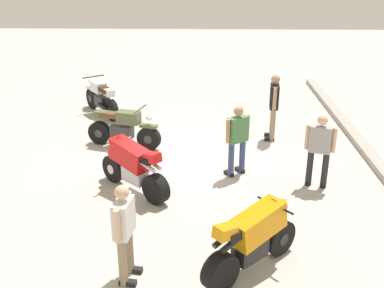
{
  "coord_description": "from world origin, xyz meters",
  "views": [
    {
      "loc": [
        10.25,
        0.6,
        4.59
      ],
      "look_at": [
        0.97,
        0.35,
        0.75
      ],
      "focal_mm": 43.63,
      "sensor_mm": 36.0,
      "label": 1
    }
  ],
  "objects": [
    {
      "name": "person_in_white_shirt",
      "position": [
        4.51,
        -0.54,
        0.88
      ],
      "size": [
        0.63,
        0.37,
        1.58
      ],
      "rotation": [
        0.0,
        0.0,
        1.4
      ],
      "color": "gray",
      "rests_on": "ground"
    },
    {
      "name": "motorcycle_silver_cruiser",
      "position": [
        -3.14,
        -2.49,
        0.52
      ],
      "size": [
        1.75,
        1.34,
        1.09
      ],
      "rotation": [
        0.0,
        0.0,
        3.78
      ],
      "color": "black",
      "rests_on": "ground"
    },
    {
      "name": "motorcycle_red_sportbike",
      "position": [
        1.74,
        -0.83,
        0.59
      ],
      "size": [
        1.46,
        1.57,
        1.14
      ],
      "rotation": [
        0.0,
        0.0,
        3.97
      ],
      "color": "black",
      "rests_on": "ground"
    },
    {
      "name": "person_in_black_shirt",
      "position": [
        -1.28,
        2.39,
        0.99
      ],
      "size": [
        0.67,
        0.35,
        1.73
      ],
      "rotation": [
        0.0,
        0.0,
        4.6
      ],
      "color": "gray",
      "rests_on": "ground"
    },
    {
      "name": "ground_plane",
      "position": [
        0.0,
        0.0,
        0.0
      ],
      "size": [
        40.0,
        40.0,
        0.0
      ],
      "primitive_type": "plane",
      "color": "#B7B2A8"
    },
    {
      "name": "person_in_gray_shirt",
      "position": [
        1.41,
        2.97,
        0.89
      ],
      "size": [
        0.42,
        0.62,
        1.58
      ],
      "rotation": [
        0.0,
        0.0,
        2.81
      ],
      "color": "#262628",
      "rests_on": "ground"
    },
    {
      "name": "motorcycle_orange_sportbike",
      "position": [
        4.26,
        1.36,
        0.59
      ],
      "size": [
        1.46,
        1.57,
        1.14
      ],
      "rotation": [
        0.0,
        0.0,
        2.31
      ],
      "color": "black",
      "rests_on": "ground"
    },
    {
      "name": "motorcycle_olive_vintage",
      "position": [
        -0.63,
        -1.42,
        0.49
      ],
      "size": [
        0.88,
        1.92,
        1.07
      ],
      "rotation": [
        0.0,
        0.0,
        1.3
      ],
      "color": "black",
      "rests_on": "ground"
    },
    {
      "name": "person_in_green_shirt",
      "position": [
        0.9,
        1.33,
        0.9
      ],
      "size": [
        0.49,
        0.56,
        1.6
      ],
      "rotation": [
        0.0,
        0.0,
        3.76
      ],
      "color": "#384772",
      "rests_on": "ground"
    },
    {
      "name": "curb_edge",
      "position": [
        0.0,
        4.6,
        0.07
      ],
      "size": [
        14.0,
        0.3,
        0.15
      ],
      "primitive_type": "cube",
      "color": "#9C978F",
      "rests_on": "ground"
    }
  ]
}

